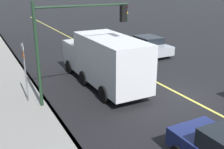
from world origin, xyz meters
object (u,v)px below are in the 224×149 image
object	(u,v)px
car_silver	(148,45)
truck_white	(104,59)
traffic_light_mast	(77,33)
street_sign_post	(25,69)

from	to	relation	value
car_silver	truck_white	bearing A→B (deg)	126.53
traffic_light_mast	truck_white	bearing A→B (deg)	-56.95
car_silver	street_sign_post	bearing A→B (deg)	115.94
car_silver	street_sign_post	xyz separation A→B (m)	(-5.47, 11.25, 1.07)
truck_white	traffic_light_mast	distance (m)	3.22
car_silver	traffic_light_mast	world-z (taller)	traffic_light_mast
truck_white	street_sign_post	world-z (taller)	street_sign_post
car_silver	truck_white	distance (m)	8.28
truck_white	street_sign_post	distance (m)	4.67
truck_white	traffic_light_mast	size ratio (longest dim) A/B	1.52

